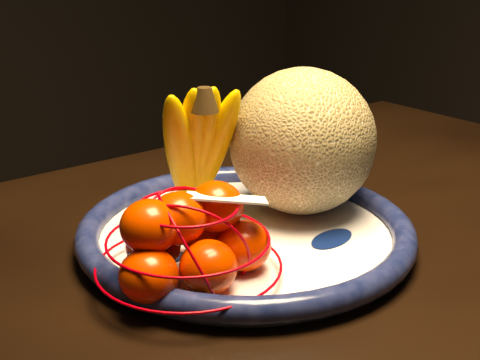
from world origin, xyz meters
TOP-DOWN VIEW (x-y plane):
  - dining_table at (-0.11, -0.05)m, footprint 1.40×0.84m
  - fruit_bowl at (-0.04, 0.02)m, footprint 0.36×0.36m
  - cantaloupe at (0.05, 0.03)m, footprint 0.16×0.16m
  - banana_bunch at (-0.05, 0.08)m, footprint 0.11×0.11m
  - mandarin_bag at (-0.14, -0.03)m, footprint 0.20×0.20m
  - price_tag at (-0.11, -0.04)m, footprint 0.08×0.06m

SIDE VIEW (x-z plane):
  - dining_table at x=-0.11m, z-range 0.27..0.97m
  - fruit_bowl at x=-0.04m, z-range 0.70..0.73m
  - mandarin_bag at x=-0.14m, z-range 0.69..0.80m
  - price_tag at x=-0.11m, z-range 0.78..0.79m
  - cantaloupe at x=0.05m, z-range 0.71..0.88m
  - banana_bunch at x=-0.05m, z-range 0.71..0.88m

